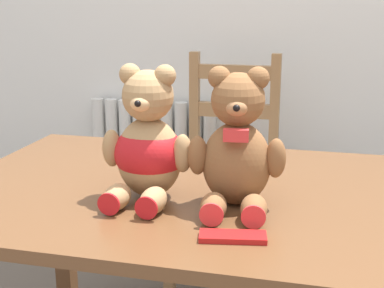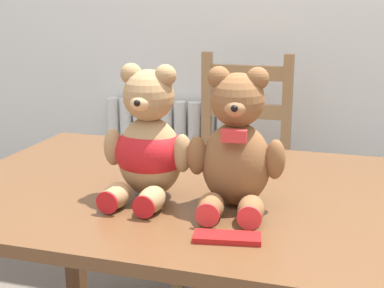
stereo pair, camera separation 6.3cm
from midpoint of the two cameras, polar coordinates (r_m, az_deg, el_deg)
name	(u,v)px [view 1 (the left image)]	position (r m, az deg, el deg)	size (l,w,h in m)	color
radiator	(154,178)	(2.68, -4.78, -3.69)	(0.64, 0.10, 0.72)	silver
dining_table	(248,222)	(1.41, 4.70, -8.30)	(1.58, 0.87, 0.71)	brown
wooden_chair_behind	(227,183)	(2.21, 2.89, -4.15)	(0.38, 0.45, 0.98)	#997047
teddy_bear_left	(148,146)	(1.31, -6.10, -0.21)	(0.23, 0.23, 0.33)	tan
teddy_bear_right	(237,148)	(1.25, 3.36, -0.42)	(0.23, 0.24, 0.33)	brown
chocolate_bar	(233,237)	(1.11, 2.74, -9.86)	(0.14, 0.05, 0.01)	red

